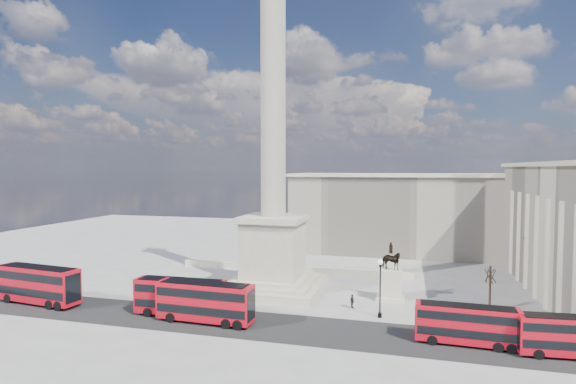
# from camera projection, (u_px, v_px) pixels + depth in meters

# --- Properties ---
(ground) EXTENTS (180.00, 180.00, 0.00)m
(ground) POSITION_uv_depth(u_px,v_px,m) (263.00, 299.00, 61.07)
(ground) COLOR #9A9792
(ground) RESTS_ON ground
(asphalt_road) EXTENTS (120.00, 9.00, 0.01)m
(asphalt_road) POSITION_uv_depth(u_px,v_px,m) (277.00, 327.00, 50.14)
(asphalt_road) COLOR #262626
(asphalt_road) RESTS_ON ground
(nelsons_column) EXTENTS (14.00, 14.00, 49.85)m
(nelsons_column) POSITION_uv_depth(u_px,v_px,m) (273.00, 201.00, 65.21)
(nelsons_column) COLOR #B4AF96
(nelsons_column) RESTS_ON ground
(balustrade_wall) EXTENTS (40.00, 0.60, 1.10)m
(balustrade_wall) POSITION_uv_depth(u_px,v_px,m) (292.00, 269.00, 76.48)
(balustrade_wall) COLOR beige
(balustrade_wall) RESTS_ON ground
(building_northeast) EXTENTS (51.00, 17.00, 16.60)m
(building_northeast) POSITION_uv_depth(u_px,v_px,m) (413.00, 213.00, 94.06)
(building_northeast) COLOR #BFB49C
(building_northeast) RESTS_ON ground
(red_bus_a) EXTENTS (11.51, 3.08, 4.63)m
(red_bus_a) POSITION_uv_depth(u_px,v_px,m) (205.00, 302.00, 51.47)
(red_bus_a) COLOR #B00917
(red_bus_a) RESTS_ON ground
(red_bus_b) EXTENTS (11.11, 2.89, 4.48)m
(red_bus_b) POSITION_uv_depth(u_px,v_px,m) (181.00, 297.00, 53.72)
(red_bus_b) COLOR #B00917
(red_bus_b) RESTS_ON ground
(red_bus_c) EXTENTS (10.00, 2.70, 4.02)m
(red_bus_c) POSITION_uv_depth(u_px,v_px,m) (467.00, 324.00, 44.89)
(red_bus_c) COLOR #B00917
(red_bus_c) RESTS_ON ground
(red_bus_d) EXTENTS (9.80, 3.07, 3.91)m
(red_bus_d) POSITION_uv_depth(u_px,v_px,m) (573.00, 336.00, 41.94)
(red_bus_d) COLOR #B00917
(red_bus_d) RESTS_ON ground
(red_bus_e) EXTENTS (12.38, 4.11, 4.92)m
(red_bus_e) POSITION_uv_depth(u_px,v_px,m) (39.00, 284.00, 58.57)
(red_bus_e) COLOR #B00917
(red_bus_e) RESTS_ON ground
(victorian_lamp) EXTENTS (0.59, 0.59, 6.94)m
(victorian_lamp) POSITION_uv_depth(u_px,v_px,m) (380.00, 284.00, 53.12)
(victorian_lamp) COLOR black
(victorian_lamp) RESTS_ON ground
(equestrian_statue) EXTENTS (3.74, 2.81, 7.86)m
(equestrian_statue) POSITION_uv_depth(u_px,v_px,m) (390.00, 280.00, 60.23)
(equestrian_statue) COLOR beige
(equestrian_statue) RESTS_ON ground
(bare_tree_mid) EXTENTS (1.58, 1.58, 5.98)m
(bare_tree_mid) POSITION_uv_depth(u_px,v_px,m) (490.00, 274.00, 55.32)
(bare_tree_mid) COLOR #332319
(bare_tree_mid) RESTS_ON ground
(bare_tree_far) EXTENTS (2.02, 2.02, 8.27)m
(bare_tree_far) POSITION_uv_depth(u_px,v_px,m) (530.00, 243.00, 67.49)
(bare_tree_far) COLOR #332319
(bare_tree_far) RESTS_ON ground
(pedestrian_walking) EXTENTS (0.74, 0.59, 1.79)m
(pedestrian_walking) POSITION_uv_depth(u_px,v_px,m) (424.00, 321.00, 49.40)
(pedestrian_walking) COLOR black
(pedestrian_walking) RESTS_ON ground
(pedestrian_standing) EXTENTS (0.87, 0.72, 1.62)m
(pedestrian_standing) POSITION_uv_depth(u_px,v_px,m) (475.00, 320.00, 50.00)
(pedestrian_standing) COLOR black
(pedestrian_standing) RESTS_ON ground
(pedestrian_crossing) EXTENTS (0.90, 1.08, 1.73)m
(pedestrian_crossing) POSITION_uv_depth(u_px,v_px,m) (352.00, 301.00, 56.99)
(pedestrian_crossing) COLOR black
(pedestrian_crossing) RESTS_ON ground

